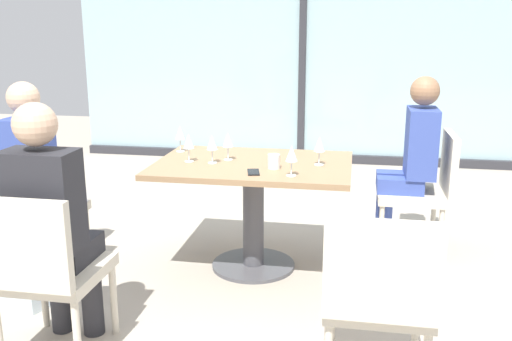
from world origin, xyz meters
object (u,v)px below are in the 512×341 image
chair_side_end (27,200)px  handbag_0 (25,282)px  person_side_end (39,170)px  cell_phone_on_table (253,172)px  wine_glass_2 (228,140)px  wine_glass_3 (319,145)px  person_front_left (51,217)px  coffee_cup (274,162)px  wine_glass_5 (189,142)px  wine_glass_1 (180,133)px  chair_front_left (43,266)px  chair_far_right (425,185)px  wine_glass_0 (212,143)px  wine_glass_4 (292,154)px  dining_table_main (253,189)px  person_far_right (411,156)px  chair_front_right (379,293)px

chair_side_end → handbag_0: (0.21, -0.43, -0.36)m
person_side_end → cell_phone_on_table: bearing=2.8°
wine_glass_2 → wine_glass_3: bearing=-2.9°
cell_phone_on_table → wine_glass_2: bearing=114.1°
person_front_left → coffee_cup: size_ratio=14.00×
wine_glass_5 → cell_phone_on_table: (0.46, -0.21, -0.13)m
wine_glass_1 → wine_glass_3: size_ratio=1.00×
chair_front_left → chair_far_right: bearing=42.6°
wine_glass_0 → coffee_cup: (0.41, -0.07, -0.09)m
chair_far_right → person_side_end: size_ratio=0.69×
wine_glass_5 → wine_glass_4: bearing=-19.3°
wine_glass_5 → cell_phone_on_table: bearing=-24.2°
dining_table_main → wine_glass_1: wine_glass_1 is taller
chair_side_end → wine_glass_2: wine_glass_2 is taller
dining_table_main → person_side_end: bearing=-165.8°
handbag_0 → wine_glass_4: bearing=37.6°
chair_front_left → wine_glass_1: bearing=82.2°
wine_glass_1 → cell_phone_on_table: (0.61, -0.50, -0.13)m
wine_glass_3 → wine_glass_5: (-0.84, -0.06, 0.00)m
person_far_right → wine_glass_3: bearing=-141.1°
wine_glass_2 → cell_phone_on_table: bearing=-53.1°
wine_glass_3 → wine_glass_0: bearing=-173.8°
person_far_right → wine_glass_5: (-1.46, -0.56, 0.16)m
wine_glass_1 → coffee_cup: (0.72, -0.37, -0.09)m
wine_glass_4 → coffee_cup: wine_glass_4 is taller
person_front_left → coffee_cup: (0.93, 1.02, 0.08)m
handbag_0 → person_front_left: bearing=-21.2°
chair_front_left → wine_glass_4: size_ratio=4.70×
person_side_end → wine_glass_1: (0.76, 0.56, 0.16)m
person_front_left → wine_glass_3: (1.19, 1.16, 0.16)m
chair_far_right → wine_glass_4: bearing=-137.2°
dining_table_main → wine_glass_3: size_ratio=6.81×
person_side_end → wine_glass_3: (1.75, 0.34, 0.16)m
person_far_right → coffee_cup: person_far_right is taller
chair_front_left → person_side_end: size_ratio=0.69×
chair_far_right → chair_front_right: (-0.38, -1.77, 0.00)m
wine_glass_0 → wine_glass_3: same height
handbag_0 → wine_glass_3: bearing=45.6°
dining_table_main → chair_side_end: 1.47m
chair_front_right → wine_glass_5: 1.73m
dining_table_main → person_far_right: bearing=25.7°
cell_phone_on_table → chair_front_right: bearing=-67.0°
wine_glass_4 → cell_phone_on_table: bearing=171.3°
dining_table_main → chair_front_right: chair_front_right is taller
dining_table_main → wine_glass_3: (0.42, 0.00, 0.32)m
wine_glass_4 → handbag_0: size_ratio=0.62×
chair_side_end → person_side_end: 0.23m
chair_side_end → wine_glass_1: (0.87, 0.56, 0.37)m
chair_front_left → person_side_end: 1.10m
dining_table_main → person_side_end: (-1.32, -0.33, 0.15)m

